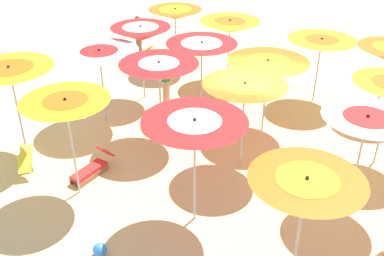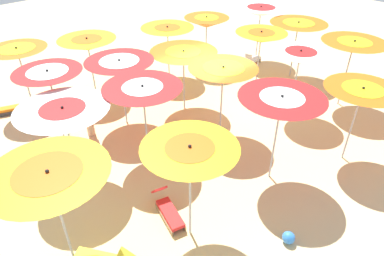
% 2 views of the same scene
% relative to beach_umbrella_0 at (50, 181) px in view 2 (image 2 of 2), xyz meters
% --- Properties ---
extents(ground, '(41.47, 41.47, 0.04)m').
position_rel_beach_umbrella_0_xyz_m(ground, '(6.05, 1.91, -2.30)').
color(ground, beige).
extents(beach_umbrella_0, '(2.21, 2.21, 2.54)m').
position_rel_beach_umbrella_0_xyz_m(beach_umbrella_0, '(0.00, 0.00, 0.00)').
color(beach_umbrella_0, '#B2B2B7').
rests_on(beach_umbrella_0, ground).
extents(beach_umbrella_1, '(1.95, 1.95, 2.55)m').
position_rel_beach_umbrella_0_xyz_m(beach_umbrella_1, '(2.29, -1.20, 0.00)').
color(beach_umbrella_1, '#B2B2B7').
rests_on(beach_umbrella_1, ground).
extents(beach_umbrella_2, '(2.13, 2.13, 2.57)m').
position_rel_beach_umbrella_0_xyz_m(beach_umbrella_2, '(5.22, -1.31, 0.02)').
color(beach_umbrella_2, '#B2B2B7').
rests_on(beach_umbrella_2, ground).
extents(beach_umbrella_3, '(2.01, 2.01, 2.36)m').
position_rel_beach_umbrella_0_xyz_m(beach_umbrella_3, '(7.48, -2.32, -0.19)').
color(beach_umbrella_3, '#B2B2B7').
rests_on(beach_umbrella_3, ground).
extents(beach_umbrella_5, '(2.27, 2.27, 2.34)m').
position_rel_beach_umbrella_0_xyz_m(beach_umbrella_5, '(1.34, 2.22, -0.16)').
color(beach_umbrella_5, '#B2B2B7').
rests_on(beach_umbrella_5, ground).
extents(beach_umbrella_6, '(2.14, 2.14, 2.39)m').
position_rel_beach_umbrella_0_xyz_m(beach_umbrella_6, '(3.34, 1.72, -0.15)').
color(beach_umbrella_6, '#B2B2B7').
rests_on(beach_umbrella_6, ground).
extents(beach_umbrella_7, '(2.06, 2.06, 2.40)m').
position_rel_beach_umbrella_0_xyz_m(beach_umbrella_7, '(5.77, 1.06, -0.13)').
color(beach_umbrella_7, '#B2B2B7').
rests_on(beach_umbrella_7, ground).
extents(beach_umbrella_8, '(1.90, 1.90, 2.40)m').
position_rel_beach_umbrella_0_xyz_m(beach_umbrella_8, '(8.52, 0.18, -0.14)').
color(beach_umbrella_8, '#B2B2B7').
rests_on(beach_umbrella_8, ground).
extents(beach_umbrella_9, '(2.19, 2.19, 2.47)m').
position_rel_beach_umbrella_0_xyz_m(beach_umbrella_9, '(10.42, -0.70, -0.06)').
color(beach_umbrella_9, '#B2B2B7').
rests_on(beach_umbrella_9, ground).
extents(beach_umbrella_10, '(1.91, 1.91, 2.51)m').
position_rel_beach_umbrella_0_xyz_m(beach_umbrella_10, '(1.86, 4.08, -0.04)').
color(beach_umbrella_10, '#B2B2B7').
rests_on(beach_umbrella_10, ground).
extents(beach_umbrella_11, '(2.16, 2.16, 2.32)m').
position_rel_beach_umbrella_0_xyz_m(beach_umbrella_11, '(3.95, 3.73, -0.17)').
color(beach_umbrella_11, '#B2B2B7').
rests_on(beach_umbrella_11, ground).
extents(beach_umbrella_12, '(2.28, 2.28, 2.24)m').
position_rel_beach_umbrella_0_xyz_m(beach_umbrella_12, '(6.04, 3.07, -0.29)').
color(beach_umbrella_12, '#B2B2B7').
rests_on(beach_umbrella_12, ground).
extents(beach_umbrella_13, '(1.92, 1.92, 2.37)m').
position_rel_beach_umbrella_0_xyz_m(beach_umbrella_13, '(9.17, 2.23, -0.16)').
color(beach_umbrella_13, '#B2B2B7').
rests_on(beach_umbrella_13, ground).
extents(beach_umbrella_14, '(2.28, 2.28, 2.36)m').
position_rel_beach_umbrella_0_xyz_m(beach_umbrella_14, '(11.21, 1.92, -0.14)').
color(beach_umbrella_14, '#B2B2B7').
rests_on(beach_umbrella_14, ground).
extents(beach_umbrella_15, '(1.98, 1.98, 2.33)m').
position_rel_beach_umbrella_0_xyz_m(beach_umbrella_15, '(2.05, 6.93, -0.18)').
color(beach_umbrella_15, '#B2B2B7').
rests_on(beach_umbrella_15, ground).
extents(beach_umbrella_16, '(2.09, 2.09, 2.29)m').
position_rel_beach_umbrella_0_xyz_m(beach_umbrella_16, '(4.26, 6.26, -0.25)').
color(beach_umbrella_16, '#B2B2B7').
rests_on(beach_umbrella_16, ground).
extents(beach_umbrella_17, '(2.13, 2.13, 2.20)m').
position_rel_beach_umbrella_0_xyz_m(beach_umbrella_17, '(7.37, 5.47, -0.32)').
color(beach_umbrella_17, '#B2B2B7').
rests_on(beach_umbrella_17, ground).
extents(beach_umbrella_18, '(1.94, 1.94, 2.24)m').
position_rel_beach_umbrella_0_xyz_m(beach_umbrella_18, '(9.36, 5.23, -0.31)').
color(beach_umbrella_18, '#B2B2B7').
rests_on(beach_umbrella_18, ground).
extents(beach_umbrella_19, '(2.11, 2.11, 2.50)m').
position_rel_beach_umbrella_0_xyz_m(beach_umbrella_19, '(11.58, 4.05, -0.03)').
color(beach_umbrella_19, '#B2B2B7').
rests_on(beach_umbrella_19, ground).
extents(lounger_0, '(1.33, 0.74, 0.63)m').
position_rel_beach_umbrella_0_xyz_m(lounger_0, '(1.21, 7.12, -2.07)').
color(lounger_0, '#333338').
rests_on(lounger_0, ground).
extents(lounger_2, '(1.33, 0.59, 0.63)m').
position_rel_beach_umbrella_0_xyz_m(lounger_2, '(10.93, 3.79, -2.07)').
color(lounger_2, olive).
rests_on(lounger_2, ground).
extents(lounger_3, '(0.72, 1.37, 0.59)m').
position_rel_beach_umbrella_0_xyz_m(lounger_3, '(2.26, -0.48, -2.08)').
color(lounger_3, olive).
rests_on(lounger_3, ground).
extents(beachgoer_0, '(0.30, 0.30, 1.71)m').
position_rel_beach_umbrella_0_xyz_m(beachgoer_0, '(2.70, 3.92, -1.38)').
color(beachgoer_0, '#D8A87F').
rests_on(beachgoer_0, ground).
extents(beach_ball, '(0.29, 0.29, 0.29)m').
position_rel_beach_umbrella_0_xyz_m(beach_ball, '(3.71, -2.91, -2.13)').
color(beach_ball, '#337FE5').
rests_on(beach_ball, ground).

